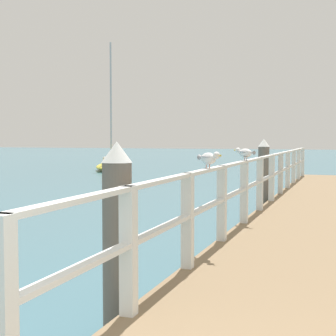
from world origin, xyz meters
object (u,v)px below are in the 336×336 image
dock_piling_far (264,174)px  seagull_foreground (209,158)px  boat_4 (112,164)px  seagull_background (245,152)px  dock_piling_near (117,236)px

dock_piling_far → seagull_foreground: (0.39, -6.90, 0.67)m
dock_piling_far → boat_4: bearing=128.2°
dock_piling_far → boat_4: (-10.74, 13.63, -0.60)m
dock_piling_far → seagull_background: dock_piling_far is taller
dock_piling_near → dock_piling_far: 8.81m
seagull_background → boat_4: (-11.11, 18.08, -1.28)m
seagull_foreground → boat_4: (-11.12, 20.54, -1.28)m
seagull_background → dock_piling_near: bearing=-150.7°
seagull_background → boat_4: 21.26m
seagull_background → seagull_foreground: bearing=-145.5°
dock_piling_near → seagull_foreground: dock_piling_near is taller
seagull_foreground → dock_piling_near: bearing=29.3°
seagull_background → dock_piling_far: bearing=39.0°
dock_piling_far → seagull_background: bearing=-85.2°
dock_piling_near → boat_4: (-10.74, 22.45, -0.60)m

